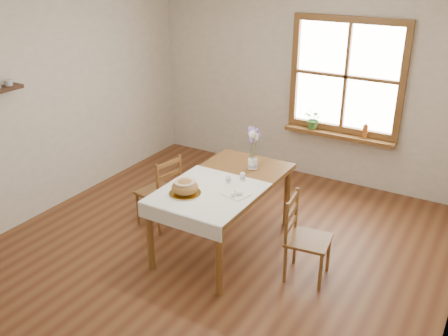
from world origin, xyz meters
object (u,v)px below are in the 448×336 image
(dining_table, at_px, (224,189))
(flower_vase, at_px, (252,164))
(chair_right, at_px, (309,239))
(chair_left, at_px, (159,191))
(bread_plate, at_px, (185,193))

(dining_table, bearing_deg, flower_vase, 76.41)
(chair_right, bearing_deg, chair_left, 79.76)
(dining_table, xyz_separation_m, chair_right, (0.97, -0.08, -0.24))
(bread_plate, relative_size, flower_vase, 2.63)
(chair_left, xyz_separation_m, chair_right, (1.83, -0.08, -0.01))
(dining_table, bearing_deg, chair_left, 179.64)
(dining_table, relative_size, bread_plate, 5.37)
(chair_left, bearing_deg, flower_vase, 122.60)
(dining_table, relative_size, chair_right, 1.90)
(chair_right, bearing_deg, flower_vase, 52.35)
(bread_plate, bearing_deg, dining_table, 69.78)
(bread_plate, bearing_deg, chair_right, 18.14)
(dining_table, distance_m, flower_vase, 0.46)
(dining_table, height_order, flower_vase, flower_vase)
(bread_plate, distance_m, flower_vase, 0.92)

